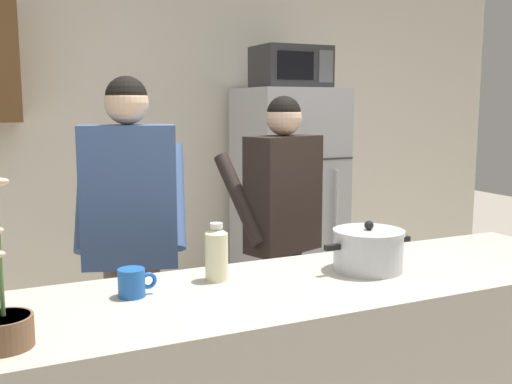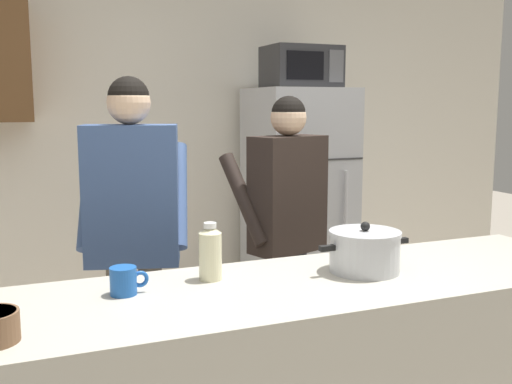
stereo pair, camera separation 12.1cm
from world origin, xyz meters
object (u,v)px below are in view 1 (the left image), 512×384
Objects in this scene: bottle_near_edge at (217,252)px; person_by_sink at (282,211)px; person_near_pot at (130,215)px; microwave at (291,67)px; cooking_pot at (368,250)px; refrigerator at (288,207)px; coffee_mug at (132,283)px; potted_orchid at (4,324)px.

person_by_sink is at bearing 49.66° from bottle_near_edge.
person_near_pot is 1.05× the size of person_by_sink.
person_by_sink is at bearing 5.91° from person_near_pot.
microwave is 2.06m from cooking_pot.
microwave reaches higher than refrigerator.
microwave is 3.66× the size of coffee_mug.
person_by_sink is at bearing -120.39° from microwave.
microwave is 0.29× the size of person_near_pot.
person_by_sink is at bearing 83.67° from cooking_pot.
coffee_mug is at bearing -130.84° from refrigerator.
person_near_pot reaches higher than person_by_sink.
bottle_near_edge is (-1.19, -1.70, 0.19)m from refrigerator.
coffee_mug is 0.33m from bottle_near_edge.
person_by_sink is (-0.51, -0.90, 0.16)m from refrigerator.
bottle_near_edge is at bearing -125.46° from microwave.
microwave is 2.89m from potted_orchid.
bottle_near_edge reaches higher than cooking_pot.
cooking_pot is (-0.61, -1.82, 0.17)m from refrigerator.
coffee_mug is (-0.17, -0.77, -0.08)m from person_near_pot.
person_near_pot reaches higher than refrigerator.
coffee_mug is (-1.51, -1.75, 0.14)m from refrigerator.
person_by_sink is 1.32m from coffee_mug.
cooking_pot is at bearing -108.68° from refrigerator.
bottle_near_edge is (-1.19, -1.68, -0.78)m from microwave.
potted_orchid is at bearing -145.89° from coffee_mug.
person_by_sink is 7.53× the size of bottle_near_edge.
person_by_sink is at bearing 38.80° from potted_orchid.
potted_orchid is at bearing -133.43° from refrigerator.
microwave is at bearing 54.54° from bottle_near_edge.
potted_orchid is at bearing -118.83° from person_near_pot.
microwave is 2.20m from bottle_near_edge.
bottle_near_edge is (0.15, -0.72, -0.03)m from person_near_pot.
person_near_pot reaches higher than cooking_pot.
refrigerator is 2.32m from coffee_mug.
refrigerator reaches higher than coffee_mug.
microwave reaches higher than coffee_mug.
refrigerator reaches higher than person_by_sink.
refrigerator is at bearing 90.07° from microwave.
cooking_pot is (-0.10, -0.92, 0.01)m from person_by_sink.
person_near_pot is 7.92× the size of bottle_near_edge.
cooking_pot is at bearing 9.01° from potted_orchid.
cooking_pot is at bearing -96.33° from person_by_sink.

